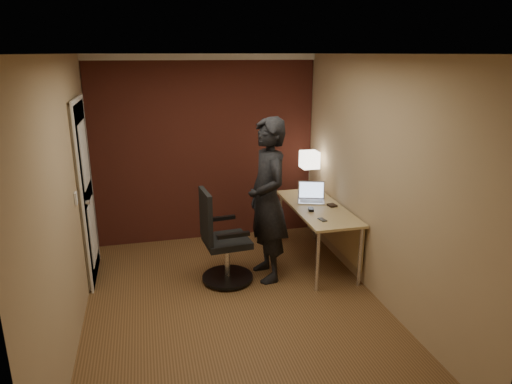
% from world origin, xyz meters
% --- Properties ---
extents(room, '(4.00, 4.00, 4.00)m').
position_xyz_m(room, '(-0.27, 1.54, 1.37)').
color(room, brown).
rests_on(room, ground).
extents(desk, '(0.60, 1.50, 0.73)m').
position_xyz_m(desk, '(1.25, 0.81, 0.60)').
color(desk, tan).
rests_on(desk, ground).
extents(desk_lamp, '(0.22, 0.22, 0.54)m').
position_xyz_m(desk_lamp, '(1.31, 1.47, 1.15)').
color(desk_lamp, silver).
rests_on(desk_lamp, desk).
extents(laptop, '(0.39, 0.35, 0.23)m').
position_xyz_m(laptop, '(1.18, 1.04, 0.79)').
color(laptop, silver).
rests_on(laptop, desk).
extents(mouse, '(0.08, 0.11, 0.03)m').
position_xyz_m(mouse, '(1.05, 0.68, 0.75)').
color(mouse, black).
rests_on(mouse, desk).
extents(phone, '(0.08, 0.12, 0.01)m').
position_xyz_m(phone, '(1.06, 0.35, 0.73)').
color(phone, black).
rests_on(phone, desk).
extents(wallet, '(0.10, 0.12, 0.02)m').
position_xyz_m(wallet, '(1.35, 0.77, 0.74)').
color(wallet, black).
rests_on(wallet, desk).
extents(office_chair, '(0.58, 0.62, 1.07)m').
position_xyz_m(office_chair, '(-0.05, 0.58, 0.47)').
color(office_chair, black).
rests_on(office_chair, ground).
extents(person, '(0.50, 0.72, 1.86)m').
position_xyz_m(person, '(0.49, 0.58, 0.93)').
color(person, black).
rests_on(person, ground).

